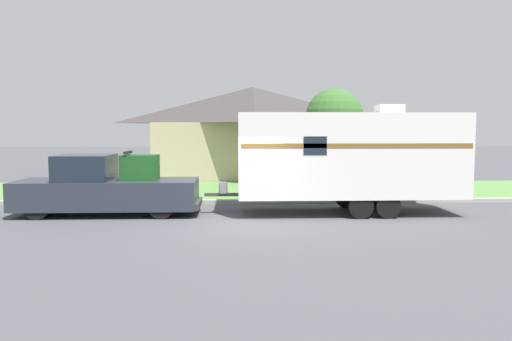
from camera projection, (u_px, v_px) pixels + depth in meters
ground_plane at (241, 223)px, 14.60m from camera, size 120.00×120.00×0.00m
curb_strip at (240, 201)px, 18.33m from camera, size 80.00×0.30×0.14m
lawn_strip at (240, 191)px, 21.97m from camera, size 80.00×7.00×0.03m
house_across_street at (253, 130)px, 29.10m from camera, size 11.48×8.22×5.13m
pickup_truck at (106, 188)px, 15.89m from camera, size 5.78×1.95×2.03m
travel_trailer at (349, 155)px, 16.11m from camera, size 8.25×2.34×3.51m
mailbox at (153, 175)px, 19.18m from camera, size 0.48×0.20×1.26m
tree_in_yard at (334, 118)px, 20.61m from camera, size 2.39×2.39×4.41m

